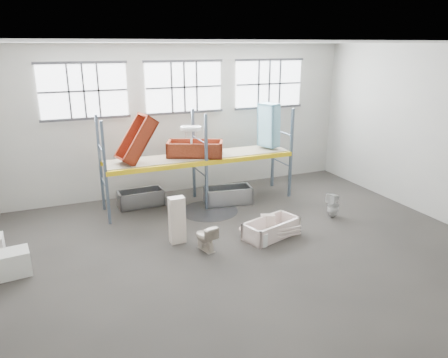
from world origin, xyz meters
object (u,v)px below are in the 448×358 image
rust_tub_flat (195,149)px  bucket (262,239)px  cistern_tall (177,220)px  bathtub_beige (271,228)px  toilet_beige (205,237)px  steel_tub_right (228,195)px  carton_near (14,263)px  toilet_white (333,205)px  blue_tub_upright (269,125)px  steel_tub_left (141,198)px

rust_tub_flat → bucket: (0.56, -3.55, -1.64)m
cistern_tall → rust_tub_flat: rust_tub_flat is taller
bathtub_beige → rust_tub_flat: bearing=91.1°
bathtub_beige → toilet_beige: bearing=164.3°
cistern_tall → steel_tub_right: 3.16m
toilet_beige → carton_near: bearing=-22.5°
bathtub_beige → toilet_white: (2.35, 0.46, 0.15)m
bathtub_beige → steel_tub_right: size_ratio=1.03×
blue_tub_upright → carton_near: blue_tub_upright is taller
bathtub_beige → cistern_tall: cistern_tall is taller
toilet_beige → steel_tub_left: size_ratio=0.49×
carton_near → rust_tub_flat: bearing=26.9°
rust_tub_flat → toilet_beige: bearing=-105.0°
toilet_white → toilet_beige: bearing=-98.7°
bathtub_beige → carton_near: size_ratio=2.33×
carton_near → cistern_tall: bearing=2.2°
rust_tub_flat → blue_tub_upright: 2.66m
steel_tub_right → rust_tub_flat: rust_tub_flat is taller
steel_tub_right → cistern_tall: bearing=-138.2°
toilet_beige → rust_tub_flat: bearing=-120.4°
toilet_beige → bucket: bearing=150.9°
cistern_tall → steel_tub_left: size_ratio=0.88×
blue_tub_upright → bucket: bearing=-119.9°
blue_tub_upright → toilet_white: bearing=-73.2°
cistern_tall → toilet_white: (4.78, -0.17, -0.25)m
bucket → rust_tub_flat: bearing=99.0°
cistern_tall → rust_tub_flat: size_ratio=0.72×
carton_near → toilet_white: bearing=-0.2°
bathtub_beige → toilet_white: 2.40m
toilet_beige → rust_tub_flat: 3.63m
steel_tub_left → blue_tub_upright: (4.30, -0.49, 2.14)m
cistern_tall → blue_tub_upright: size_ratio=0.86×
steel_tub_left → bucket: size_ratio=3.92×
blue_tub_upright → steel_tub_right: bearing=-166.3°
bathtub_beige → toilet_beige: 1.91m
toilet_beige → bucket: 1.47m
rust_tub_flat → blue_tub_upright: blue_tub_upright is taller
rust_tub_flat → bucket: bearing=-81.0°
toilet_white → blue_tub_upright: (-0.81, 2.66, 2.02)m
rust_tub_flat → bucket: 3.95m
carton_near → bathtub_beige: bearing=-4.4°
bathtub_beige → bucket: bathtub_beige is taller
cistern_tall → carton_near: 3.87m
steel_tub_left → rust_tub_flat: size_ratio=0.82×
steel_tub_left → bucket: steel_tub_left is taller
bucket → bathtub_beige: bearing=39.5°
bathtub_beige → carton_near: (-6.29, 0.49, 0.06)m
steel_tub_left → bathtub_beige: bearing=-52.7°
bathtub_beige → blue_tub_upright: blue_tub_upright is taller
steel_tub_right → blue_tub_upright: blue_tub_upright is taller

